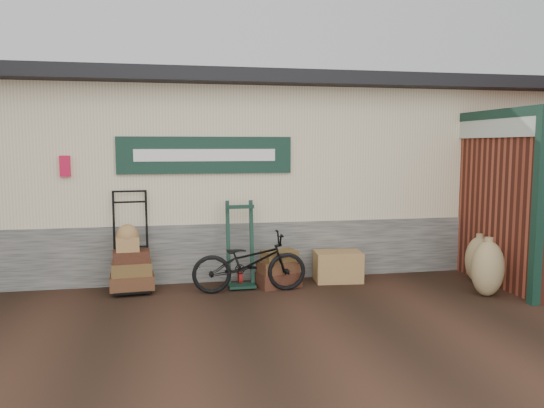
# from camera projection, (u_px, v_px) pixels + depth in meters

# --- Properties ---
(ground) EXTENTS (80.00, 80.00, 0.00)m
(ground) POSITION_uv_depth(u_px,v_px,m) (234.00, 299.00, 7.25)
(ground) COLOR black
(ground) RESTS_ON ground
(station_building) EXTENTS (14.40, 4.10, 3.20)m
(station_building) POSITION_uv_depth(u_px,v_px,m) (215.00, 172.00, 9.74)
(station_building) COLOR #4C4C47
(station_building) RESTS_ON ground
(brick_outbuilding) EXTENTS (1.71, 4.51, 2.62)m
(brick_outbuilding) POSITION_uv_depth(u_px,v_px,m) (495.00, 191.00, 9.16)
(brick_outbuilding) COLOR maroon
(brick_outbuilding) RESTS_ON ground
(porter_trolley) EXTENTS (0.78, 0.61, 1.48)m
(porter_trolley) POSITION_uv_depth(u_px,v_px,m) (131.00, 240.00, 7.61)
(porter_trolley) COLOR black
(porter_trolley) RESTS_ON ground
(green_barrow) EXTENTS (0.46, 0.39, 1.28)m
(green_barrow) POSITION_uv_depth(u_px,v_px,m) (240.00, 244.00, 7.84)
(green_barrow) COLOR black
(green_barrow) RESTS_ON ground
(suitcase_stack) EXTENTS (0.70, 0.53, 0.55)m
(suitcase_stack) POSITION_uv_depth(u_px,v_px,m) (278.00, 268.00, 7.89)
(suitcase_stack) COLOR #361A11
(suitcase_stack) RESTS_ON ground
(wicker_hamper) EXTENTS (0.75, 0.53, 0.46)m
(wicker_hamper) POSITION_uv_depth(u_px,v_px,m) (338.00, 266.00, 8.20)
(wicker_hamper) COLOR #8D5E38
(wicker_hamper) RESTS_ON ground
(bicycle) EXTENTS (0.62, 1.65, 0.95)m
(bicycle) POSITION_uv_depth(u_px,v_px,m) (249.00, 259.00, 7.57)
(bicycle) COLOR black
(bicycle) RESTS_ON ground
(burlap_sack_left) EXTENTS (0.52, 0.46, 0.71)m
(burlap_sack_left) POSITION_uv_depth(u_px,v_px,m) (479.00, 260.00, 8.12)
(burlap_sack_left) COLOR #8C6E4B
(burlap_sack_left) RESTS_ON ground
(burlap_sack_right) EXTENTS (0.58, 0.53, 0.78)m
(burlap_sack_right) POSITION_uv_depth(u_px,v_px,m) (488.00, 268.00, 7.37)
(burlap_sack_right) COLOR #8C6E4B
(burlap_sack_right) RESTS_ON ground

